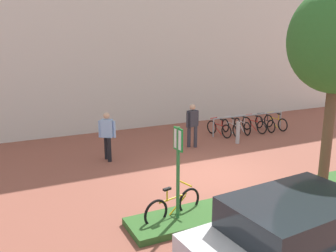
{
  "coord_description": "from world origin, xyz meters",
  "views": [
    {
      "loc": [
        -5.97,
        -9.05,
        4.21
      ],
      "look_at": [
        -0.46,
        2.29,
        1.13
      ],
      "focal_mm": 38.84,
      "sensor_mm": 36.0,
      "label": 1
    }
  ],
  "objects_px": {
    "bike_rack_cluster": "(248,125)",
    "person_casual_tan": "(107,133)",
    "bike_at_sign": "(173,206)",
    "bollard_steel": "(238,133)",
    "car_white_hatch": "(300,238)",
    "parking_sign_post": "(178,162)",
    "person_suited_dark": "(192,123)"
  },
  "relations": [
    {
      "from": "bike_rack_cluster",
      "to": "person_casual_tan",
      "type": "relative_size",
      "value": 2.19
    },
    {
      "from": "person_casual_tan",
      "to": "bike_at_sign",
      "type": "bearing_deg",
      "value": -88.43
    },
    {
      "from": "bike_at_sign",
      "to": "bollard_steel",
      "type": "bearing_deg",
      "value": 41.08
    },
    {
      "from": "bike_at_sign",
      "to": "bike_rack_cluster",
      "type": "xyz_separation_m",
      "value": [
        6.73,
        5.8,
        -0.0
      ]
    },
    {
      "from": "bollard_steel",
      "to": "car_white_hatch",
      "type": "height_order",
      "value": "car_white_hatch"
    },
    {
      "from": "parking_sign_post",
      "to": "person_casual_tan",
      "type": "bearing_deg",
      "value": 91.51
    },
    {
      "from": "car_white_hatch",
      "to": "person_suited_dark",
      "type": "bearing_deg",
      "value": 74.01
    },
    {
      "from": "parking_sign_post",
      "to": "person_casual_tan",
      "type": "height_order",
      "value": "parking_sign_post"
    },
    {
      "from": "bollard_steel",
      "to": "person_suited_dark",
      "type": "relative_size",
      "value": 0.52
    },
    {
      "from": "bike_at_sign",
      "to": "bike_rack_cluster",
      "type": "distance_m",
      "value": 8.89
    },
    {
      "from": "bollard_steel",
      "to": "person_suited_dark",
      "type": "distance_m",
      "value": 2.03
    },
    {
      "from": "parking_sign_post",
      "to": "car_white_hatch",
      "type": "height_order",
      "value": "parking_sign_post"
    },
    {
      "from": "person_suited_dark",
      "to": "bike_rack_cluster",
      "type": "bearing_deg",
      "value": 14.29
    },
    {
      "from": "bike_at_sign",
      "to": "bollard_steel",
      "type": "relative_size",
      "value": 1.83
    },
    {
      "from": "person_suited_dark",
      "to": "car_white_hatch",
      "type": "height_order",
      "value": "person_suited_dark"
    },
    {
      "from": "person_casual_tan",
      "to": "parking_sign_post",
      "type": "bearing_deg",
      "value": -88.49
    },
    {
      "from": "parking_sign_post",
      "to": "car_white_hatch",
      "type": "xyz_separation_m",
      "value": [
        1.09,
        -2.6,
        -0.77
      ]
    },
    {
      "from": "car_white_hatch",
      "to": "bollard_steel",
      "type": "bearing_deg",
      "value": 60.71
    },
    {
      "from": "bike_rack_cluster",
      "to": "person_suited_dark",
      "type": "height_order",
      "value": "person_suited_dark"
    },
    {
      "from": "bike_rack_cluster",
      "to": "person_casual_tan",
      "type": "height_order",
      "value": "person_casual_tan"
    },
    {
      "from": "parking_sign_post",
      "to": "bollard_steel",
      "type": "distance_m",
      "value": 7.18
    },
    {
      "from": "bike_at_sign",
      "to": "person_casual_tan",
      "type": "bearing_deg",
      "value": 91.57
    },
    {
      "from": "parking_sign_post",
      "to": "bollard_steel",
      "type": "bearing_deg",
      "value": 42.49
    },
    {
      "from": "bollard_steel",
      "to": "car_white_hatch",
      "type": "relative_size",
      "value": 0.2
    },
    {
      "from": "parking_sign_post",
      "to": "bike_rack_cluster",
      "type": "relative_size",
      "value": 0.62
    },
    {
      "from": "bike_rack_cluster",
      "to": "person_casual_tan",
      "type": "bearing_deg",
      "value": -172.03
    },
    {
      "from": "parking_sign_post",
      "to": "person_suited_dark",
      "type": "xyz_separation_m",
      "value": [
        3.31,
        5.16,
        -0.54
      ]
    },
    {
      "from": "parking_sign_post",
      "to": "person_casual_tan",
      "type": "relative_size",
      "value": 1.35
    },
    {
      "from": "person_casual_tan",
      "to": "car_white_hatch",
      "type": "bearing_deg",
      "value": -80.94
    },
    {
      "from": "bike_at_sign",
      "to": "bollard_steel",
      "type": "distance_m",
      "value": 6.95
    },
    {
      "from": "bike_at_sign",
      "to": "bollard_steel",
      "type": "xyz_separation_m",
      "value": [
        5.24,
        4.57,
        0.1
      ]
    },
    {
      "from": "bike_rack_cluster",
      "to": "car_white_hatch",
      "type": "height_order",
      "value": "car_white_hatch"
    }
  ]
}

